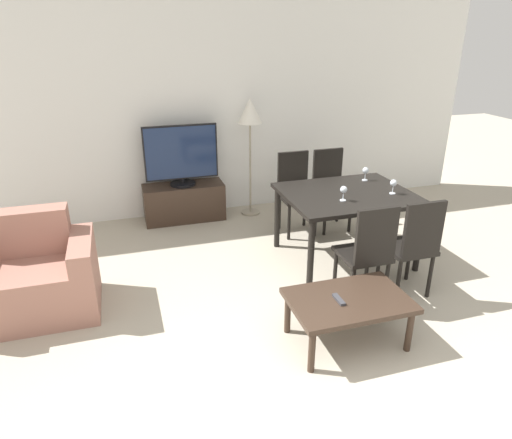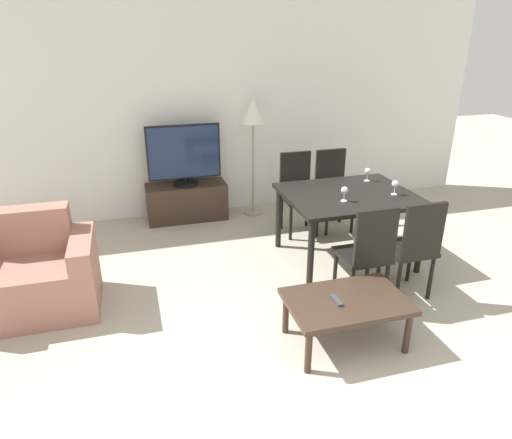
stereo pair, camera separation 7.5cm
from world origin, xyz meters
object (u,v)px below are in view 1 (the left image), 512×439
Objects in this scene: dining_chair_far_left at (295,189)px; wine_glass_left at (344,190)px; tv at (181,156)px; remote_primary at (339,299)px; tv_stand at (184,202)px; floor_lamp at (250,118)px; dining_chair_far at (330,185)px; wine_glass_right at (366,171)px; dining_table at (347,200)px; dining_chair_near_right at (413,243)px; dining_chair_near at (368,250)px; coffee_table at (348,304)px; armchair at (31,279)px; wine_glass_center at (393,184)px.

dining_chair_far_left reaches higher than wine_glass_left.
tv is 5.87× the size of remote_primary.
dining_chair_far_left reaches higher than remote_primary.
floor_lamp is at bearing -3.27° from tv_stand.
dining_chair_far reaches higher than tv_stand.
wine_glass_right is at bearing -75.06° from dining_chair_far.
dining_table is 0.87m from dining_chair_near_right.
wine_glass_left is at bearing 62.81° from remote_primary.
dining_chair_near is 1.00× the size of dining_chair_far.
coffee_table is 5.95× the size of remote_primary.
tv_stand is 1.05× the size of dining_chair_far_left.
tv is 0.94× the size of dining_chair_near.
wine_glass_right is at bearing 55.89° from remote_primary.
wine_glass_left is at bearing -1.30° from armchair.
dining_chair_near is 0.71m from wine_glass_left.
dining_chair_far_left is (1.20, -0.70, 0.29)m from tv_stand.
wine_glass_center is (0.19, -0.99, 0.31)m from dining_chair_far.
tv is 1.43m from dining_chair_far_left.
dining_chair_far reaches higher than coffee_table.
armchair is 2.26m from tv_stand.
dining_chair_near is 0.44m from dining_chair_near_right.
wine_glass_left is (1.28, -1.73, 0.60)m from tv_stand.
floor_lamp reaches higher than coffee_table.
wine_glass_left and wine_glass_right have the same top height.
wine_glass_left is at bearing -109.92° from dining_chair_far.
tv is at bearing 47.43° from armchair.
armchair is 2.52m from remote_primary.
tv reaches higher than dining_chair_near.
wine_glass_right is (0.58, -0.53, 0.31)m from dining_chair_far_left.
dining_chair_near is 1.31m from wine_glass_right.
armchair is at bearing 179.50° from wine_glass_center.
wine_glass_center reaches higher than coffee_table.
dining_chair_far_left reaches higher than wine_glass_center.
tv is at bearing 104.47° from remote_primary.
floor_lamp is 2.89m from remote_primary.
wine_glass_center is (0.41, -0.16, 0.18)m from dining_table.
floor_lamp is (2.38, 1.62, 0.93)m from armchair.
dining_chair_near is (1.20, -2.36, 0.29)m from tv_stand.
dining_table is 1.36× the size of dining_chair_far_left.
coffee_table is 6.12× the size of wine_glass_left.
wine_glass_center reaches higher than dining_table.
tv reaches higher than armchair.
armchair is 2.83m from dining_chair_near.
floor_lamp reaches higher than dining_chair_far.
floor_lamp is at bearing 98.69° from dining_chair_near.
tv_stand is 0.67× the size of floor_lamp.
dining_chair_far is at bearing -23.07° from tv.
tv is 0.69× the size of dining_table.
remote_primary is (-0.48, -2.10, -0.12)m from dining_chair_far_left.
dining_chair_near is at bearing -90.00° from dining_chair_far_left.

